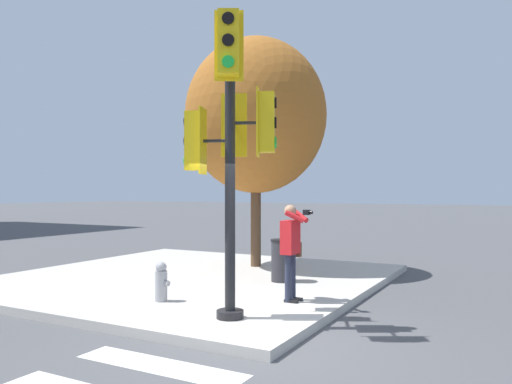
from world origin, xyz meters
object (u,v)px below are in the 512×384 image
traffic_signal_pole (231,131)px  trash_bin (282,260)px  street_tree (256,116)px  fire_hydrant (161,282)px  person_photographer (291,243)px

traffic_signal_pole → trash_bin: (3.19, 0.64, -2.39)m
street_tree → fire_hydrant: (-4.43, -0.49, -3.55)m
trash_bin → traffic_signal_pole: bearing=-168.7°
street_tree → trash_bin: bearing=-137.2°
person_photographer → street_tree: 5.06m
traffic_signal_pole → street_tree: 5.42m
person_photographer → trash_bin: (1.67, 0.96, -0.56)m
person_photographer → fire_hydrant: person_photographer is taller
person_photographer → fire_hydrant: size_ratio=2.45×
traffic_signal_pole → fire_hydrant: 3.04m
traffic_signal_pole → person_photographer: bearing=-12.1°
trash_bin → street_tree: bearing=42.8°
traffic_signal_pole → street_tree: bearing=24.1°
person_photographer → fire_hydrant: bearing=118.7°
street_tree → trash_bin: (-1.66, -1.54, -3.44)m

